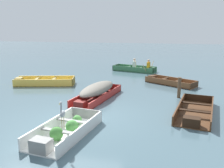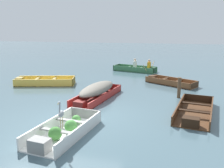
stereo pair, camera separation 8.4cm
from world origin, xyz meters
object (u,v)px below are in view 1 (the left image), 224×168
at_px(dinghy_white_foreground, 65,131).
at_px(skiff_red_far_moored, 97,90).
at_px(skiff_wooden_brown_outer_moored, 169,82).
at_px(rowboat_green_with_crew, 137,69).
at_px(mooring_post, 179,88).
at_px(skiff_yellow_mid_moored, 42,82).
at_px(skiff_dark_varnish_near_moored, 195,112).
at_px(heron_on_dinghy, 62,113).

distance_m(dinghy_white_foreground, skiff_red_far_moored, 4.02).
distance_m(skiff_wooden_brown_outer_moored, rowboat_green_with_crew, 4.27).
distance_m(skiff_wooden_brown_outer_moored, mooring_post, 2.83).
bearing_deg(skiff_yellow_mid_moored, dinghy_white_foreground, -57.23).
bearing_deg(skiff_dark_varnish_near_moored, rowboat_green_with_crew, 110.28).
relative_size(dinghy_white_foreground, heron_on_dinghy, 3.48).
height_order(rowboat_green_with_crew, heron_on_dinghy, heron_on_dinghy).
xyz_separation_m(skiff_red_far_moored, skiff_wooden_brown_outer_moored, (3.18, 3.76, -0.27)).
bearing_deg(heron_on_dinghy, skiff_wooden_brown_outer_moored, 70.58).
xyz_separation_m(skiff_red_far_moored, mooring_post, (3.64, 0.99, 0.09)).
xyz_separation_m(skiff_yellow_mid_moored, rowboat_green_with_crew, (4.72, 5.35, 0.06)).
relative_size(skiff_dark_varnish_near_moored, skiff_red_far_moored, 0.92).
bearing_deg(skiff_yellow_mid_moored, skiff_red_far_moored, -28.34).
relative_size(skiff_wooden_brown_outer_moored, mooring_post, 3.09).
bearing_deg(skiff_wooden_brown_outer_moored, dinghy_white_foreground, -111.52).
bearing_deg(mooring_post, skiff_wooden_brown_outer_moored, 99.34).
bearing_deg(dinghy_white_foreground, mooring_post, 54.88).
bearing_deg(rowboat_green_with_crew, dinghy_white_foreground, -94.08).
xyz_separation_m(skiff_red_far_moored, heron_on_dinghy, (0.27, -4.48, 0.51)).
distance_m(dinghy_white_foreground, heron_on_dinghy, 0.88).
xyz_separation_m(dinghy_white_foreground, mooring_post, (3.52, 5.01, 0.31)).
bearing_deg(skiff_yellow_mid_moored, rowboat_green_with_crew, 48.60).
xyz_separation_m(dinghy_white_foreground, heron_on_dinghy, (0.16, -0.46, 0.74)).
relative_size(heron_on_dinghy, mooring_post, 0.88).
relative_size(skiff_red_far_moored, skiff_wooden_brown_outer_moored, 1.22).
distance_m(skiff_yellow_mid_moored, skiff_wooden_brown_outer_moored, 7.18).
relative_size(skiff_red_far_moored, rowboat_green_with_crew, 1.11).
bearing_deg(mooring_post, skiff_red_far_moored, -164.74).
relative_size(skiff_yellow_mid_moored, skiff_wooden_brown_outer_moored, 1.16).
bearing_deg(skiff_dark_varnish_near_moored, skiff_red_far_moored, 162.97).
bearing_deg(skiff_yellow_mid_moored, skiff_dark_varnish_near_moored, -22.68).
bearing_deg(skiff_dark_varnish_near_moored, heron_on_dinghy, -140.16).
distance_m(skiff_dark_varnish_near_moored, mooring_post, 2.34).
bearing_deg(skiff_dark_varnish_near_moored, skiff_wooden_brown_outer_moored, 100.66).
xyz_separation_m(dinghy_white_foreground, skiff_wooden_brown_outer_moored, (3.07, 7.78, -0.05)).
bearing_deg(skiff_red_far_moored, skiff_dark_varnish_near_moored, -17.03).
xyz_separation_m(skiff_dark_varnish_near_moored, heron_on_dinghy, (-3.85, -3.21, 0.79)).
bearing_deg(dinghy_white_foreground, heron_on_dinghy, -70.54).
height_order(skiff_dark_varnish_near_moored, skiff_yellow_mid_moored, skiff_yellow_mid_moored).
height_order(skiff_dark_varnish_near_moored, heron_on_dinghy, heron_on_dinghy).
distance_m(skiff_dark_varnish_near_moored, rowboat_green_with_crew, 9.23).
xyz_separation_m(skiff_wooden_brown_outer_moored, rowboat_green_with_crew, (-2.25, 3.63, 0.08)).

